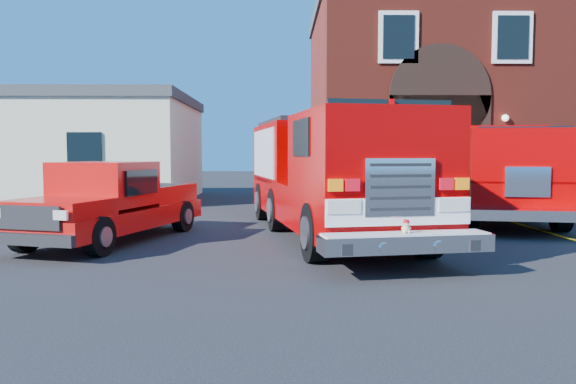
{
  "coord_description": "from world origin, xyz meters",
  "views": [
    {
      "loc": [
        -0.14,
        -10.85,
        1.97
      ],
      "look_at": [
        0.0,
        -1.2,
        1.3
      ],
      "focal_mm": 35.0,
      "sensor_mm": 36.0,
      "label": 1
    }
  ],
  "objects_px": {
    "secondary_truck": "(494,168)",
    "fire_engine": "(328,173)",
    "fire_station": "(487,101)",
    "pickup_truck": "(112,204)",
    "side_building": "(70,147)"
  },
  "relations": [
    {
      "from": "pickup_truck",
      "to": "fire_engine",
      "type": "bearing_deg",
      "value": 8.66
    },
    {
      "from": "side_building",
      "to": "secondary_truck",
      "type": "bearing_deg",
      "value": -24.28
    },
    {
      "from": "pickup_truck",
      "to": "secondary_truck",
      "type": "xyz_separation_m",
      "value": [
        10.26,
        4.36,
        0.66
      ]
    },
    {
      "from": "fire_station",
      "to": "fire_engine",
      "type": "height_order",
      "value": "fire_station"
    },
    {
      "from": "pickup_truck",
      "to": "secondary_truck",
      "type": "height_order",
      "value": "secondary_truck"
    },
    {
      "from": "secondary_truck",
      "to": "fire_engine",
      "type": "bearing_deg",
      "value": -145.93
    },
    {
      "from": "fire_station",
      "to": "pickup_truck",
      "type": "distance_m",
      "value": 18.13
    },
    {
      "from": "pickup_truck",
      "to": "secondary_truck",
      "type": "bearing_deg",
      "value": 23.03
    },
    {
      "from": "side_building",
      "to": "pickup_truck",
      "type": "xyz_separation_m",
      "value": [
        5.09,
        -11.29,
        -1.36
      ]
    },
    {
      "from": "fire_engine",
      "to": "side_building",
      "type": "bearing_deg",
      "value": 133.53
    },
    {
      "from": "fire_engine",
      "to": "pickup_truck",
      "type": "height_order",
      "value": "fire_engine"
    },
    {
      "from": "pickup_truck",
      "to": "side_building",
      "type": "bearing_deg",
      "value": 114.29
    },
    {
      "from": "pickup_truck",
      "to": "secondary_truck",
      "type": "relative_size",
      "value": 0.65
    },
    {
      "from": "secondary_truck",
      "to": "pickup_truck",
      "type": "bearing_deg",
      "value": -156.97
    },
    {
      "from": "pickup_truck",
      "to": "fire_station",
      "type": "bearing_deg",
      "value": 43.6
    }
  ]
}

